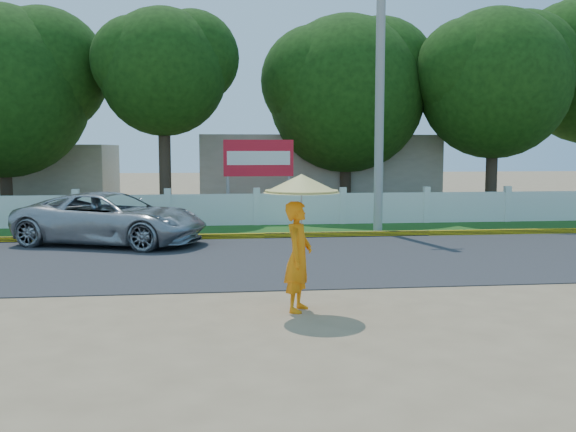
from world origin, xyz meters
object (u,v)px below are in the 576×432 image
object	(u,v)px
vehicle	(112,219)
billboard	(259,162)
utility_pole	(380,95)
monk_with_parasol	(300,222)

from	to	relation	value
vehicle	billboard	distance (m)	6.80
utility_pole	billboard	distance (m)	5.27
utility_pole	vehicle	size ratio (longest dim) A/B	1.64
utility_pole	vehicle	bearing A→B (deg)	-167.96
utility_pole	vehicle	distance (m)	8.86
utility_pole	billboard	xyz separation A→B (m)	(-3.53, 3.28, -2.13)
monk_with_parasol	billboard	xyz separation A→B (m)	(0.24, 12.75, 0.69)
monk_with_parasol	billboard	bearing A→B (deg)	88.90
billboard	utility_pole	bearing A→B (deg)	-42.91
vehicle	monk_with_parasol	size ratio (longest dim) A/B	2.33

